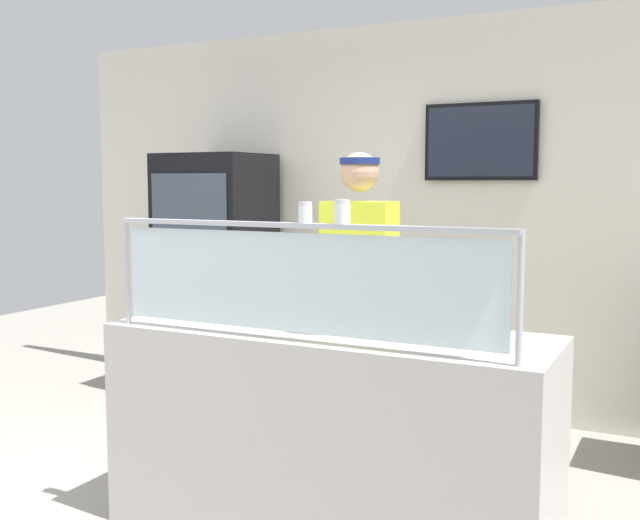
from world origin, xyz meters
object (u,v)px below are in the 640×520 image
Objects in this scene: drink_fridge at (216,277)px; pizza_tray at (323,322)px; pepper_flake_shaker at (342,213)px; worker_figure at (359,293)px; pizza_server at (326,319)px; parmesan_shaker at (305,214)px.

pizza_tray is at bearing -42.98° from drink_fridge.
worker_figure is (-0.37, 1.01, -0.48)m from pepper_flake_shaker.
pepper_flake_shaker is (0.26, -0.36, 0.51)m from pizza_tray.
worker_figure is (-0.11, 0.65, 0.04)m from pizza_tray.
pizza_tray is at bearing 126.22° from pepper_flake_shaker.
pepper_flake_shaker is at bearing -69.81° from worker_figure.
drink_fridge is (-1.56, 0.90, -0.10)m from worker_figure.
pizza_server is 2.32m from drink_fridge.
worker_figure is at bearing -30.09° from drink_fridge.
pizza_server is at bearing -78.65° from worker_figure.
parmesan_shaker is (0.07, -0.34, 0.49)m from pizza_server.
drink_fridge reaches higher than parmesan_shaker.
worker_figure is (-0.21, 1.01, -0.47)m from parmesan_shaker.
pizza_tray is at bearing 105.20° from parmesan_shaker.
pepper_flake_shaker is 2.78m from drink_fridge.
pizza_server is at bearing 125.09° from pepper_flake_shaker.
drink_fridge is (-1.67, 1.56, -0.06)m from pizza_tray.
worker_figure reaches higher than pepper_flake_shaker.
drink_fridge reaches higher than pepper_flake_shaker.
pizza_tray is at bearing 127.98° from pizza_server.
pizza_server is 2.90× the size of pepper_flake_shaker.
pizza_tray is 0.25× the size of worker_figure.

